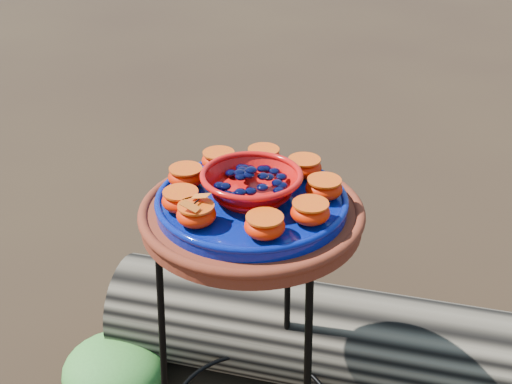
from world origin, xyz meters
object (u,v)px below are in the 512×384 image
at_px(cobalt_plate, 252,203).
at_px(driftwood_log, 393,349).
at_px(terracotta_saucer, 252,216).
at_px(plant_stand, 252,350).
at_px(red_bowl, 252,186).

distance_m(cobalt_plate, driftwood_log, 0.75).
bearing_deg(terracotta_saucer, driftwood_log, 54.93).
xyz_separation_m(plant_stand, cobalt_plate, (0.00, 0.00, 0.40)).
distance_m(plant_stand, red_bowl, 0.44).
height_order(terracotta_saucer, red_bowl, red_bowl).
height_order(cobalt_plate, driftwood_log, cobalt_plate).
height_order(red_bowl, driftwood_log, red_bowl).
bearing_deg(driftwood_log, red_bowl, -125.07).
bearing_deg(terracotta_saucer, cobalt_plate, 0.00).
xyz_separation_m(plant_stand, terracotta_saucer, (0.00, 0.00, 0.37)).
distance_m(terracotta_saucer, red_bowl, 0.07).
relative_size(cobalt_plate, red_bowl, 2.00).
relative_size(plant_stand, terracotta_saucer, 1.54).
relative_size(terracotta_saucer, driftwood_log, 0.28).
bearing_deg(plant_stand, driftwood_log, 54.93).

